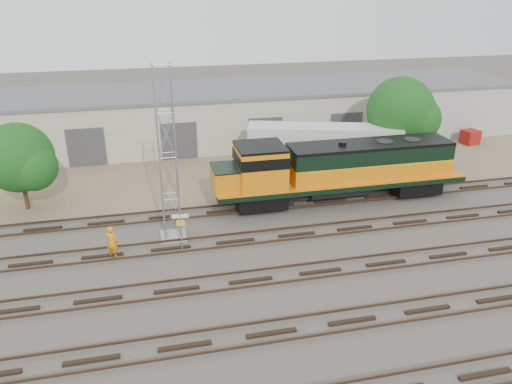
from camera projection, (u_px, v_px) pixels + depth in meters
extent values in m
plane|color=#47423A|center=(304.00, 247.00, 30.65)|extent=(140.00, 140.00, 0.00)
cube|color=#726047|center=(251.00, 165.00, 44.08)|extent=(80.00, 16.00, 0.02)
cube|color=#4C3828|center=(388.00, 374.00, 20.49)|extent=(80.00, 0.08, 0.14)
cube|color=black|center=(352.00, 321.00, 23.91)|extent=(80.00, 2.40, 0.14)
cube|color=#4C3828|center=(359.00, 328.00, 23.18)|extent=(80.00, 0.08, 0.14)
cube|color=#4C3828|center=(346.00, 309.00, 24.52)|extent=(80.00, 0.08, 0.14)
cube|color=black|center=(320.00, 272.00, 27.94)|extent=(80.00, 2.40, 0.14)
cube|color=#4C3828|center=(325.00, 277.00, 27.21)|extent=(80.00, 0.08, 0.14)
cube|color=#4C3828|center=(316.00, 263.00, 28.55)|extent=(80.00, 0.08, 0.14)
cube|color=black|center=(297.00, 235.00, 31.97)|extent=(80.00, 2.40, 0.14)
cube|color=#4C3828|center=(300.00, 238.00, 31.24)|extent=(80.00, 0.08, 0.14)
cube|color=#4C3828|center=(293.00, 227.00, 32.58)|extent=(80.00, 0.08, 0.14)
cube|color=black|center=(278.00, 206.00, 36.00)|extent=(80.00, 2.40, 0.14)
cube|color=#4C3828|center=(281.00, 208.00, 35.27)|extent=(80.00, 0.08, 0.14)
cube|color=#4C3828|center=(275.00, 200.00, 36.61)|extent=(80.00, 0.08, 0.14)
cube|color=#BCB59C|center=(234.00, 115.00, 50.26)|extent=(58.00, 10.00, 5.00)
cube|color=#59595B|center=(234.00, 89.00, 49.22)|extent=(58.40, 10.40, 0.30)
cube|color=#999993|center=(458.00, 115.00, 50.25)|extent=(14.00, 0.10, 5.00)
cube|color=#333335|center=(86.00, 148.00, 43.18)|extent=(3.20, 0.12, 3.40)
cube|color=#333335|center=(179.00, 141.00, 44.82)|extent=(3.20, 0.12, 3.40)
cube|color=#333335|center=(265.00, 136.00, 46.46)|extent=(3.20, 0.12, 3.40)
cube|color=#333335|center=(346.00, 130.00, 48.10)|extent=(3.20, 0.12, 3.40)
cube|color=#333335|center=(421.00, 125.00, 49.74)|extent=(3.20, 0.12, 3.40)
cube|color=black|center=(260.00, 198.00, 35.43)|extent=(3.48, 2.61, 1.09)
cube|color=black|center=(413.00, 184.00, 37.88)|extent=(3.48, 2.61, 1.09)
cube|color=black|center=(340.00, 181.00, 36.36)|extent=(18.47, 3.26, 0.38)
cylinder|color=black|center=(339.00, 190.00, 36.63)|extent=(4.56, 1.20, 1.20)
cube|color=orange|center=(368.00, 168.00, 36.48)|extent=(11.95, 2.82, 1.30)
cube|color=black|center=(370.00, 153.00, 36.00)|extent=(11.95, 2.82, 1.09)
cube|color=black|center=(371.00, 144.00, 35.75)|extent=(11.95, 2.82, 0.22)
cube|color=orange|center=(260.00, 167.00, 34.50)|extent=(3.26, 3.26, 2.82)
cube|color=black|center=(260.00, 147.00, 33.91)|extent=(3.26, 3.26, 0.17)
cube|color=orange|center=(225.00, 179.00, 34.25)|extent=(1.74, 2.61, 1.52)
cube|color=gray|center=(173.00, 236.00, 31.75)|extent=(1.60, 1.60, 0.20)
cylinder|color=gray|center=(159.00, 153.00, 29.94)|extent=(0.08, 0.08, 10.66)
cylinder|color=gray|center=(175.00, 152.00, 30.14)|extent=(0.08, 0.08, 10.66)
cylinder|color=gray|center=(160.00, 158.00, 29.07)|extent=(0.08, 0.08, 10.66)
cylinder|color=gray|center=(176.00, 157.00, 29.27)|extent=(0.08, 0.08, 10.66)
cylinder|color=gray|center=(181.00, 232.00, 29.87)|extent=(0.08, 0.08, 2.42)
cube|color=white|center=(180.00, 216.00, 29.46)|extent=(0.99, 0.14, 0.24)
cube|color=yellow|center=(181.00, 223.00, 29.63)|extent=(0.50, 0.09, 0.38)
imported|color=orange|center=(112.00, 242.00, 29.18)|extent=(0.87, 0.75, 2.00)
cube|color=silver|center=(324.00, 141.00, 41.92)|extent=(12.92, 6.12, 2.64)
cube|color=black|center=(381.00, 166.00, 42.43)|extent=(2.96, 3.02, 0.98)
cube|color=black|center=(265.00, 166.00, 42.10)|extent=(0.15, 0.15, 1.27)
cube|color=black|center=(266.00, 158.00, 43.90)|extent=(0.15, 0.15, 1.27)
cube|color=navy|center=(388.00, 137.00, 49.36)|extent=(1.81, 1.72, 1.50)
cube|color=maroon|center=(470.00, 137.00, 49.44)|extent=(1.73, 1.65, 1.40)
cylinder|color=#382619|center=(26.00, 195.00, 35.26)|extent=(0.30, 0.30, 2.20)
sphere|color=#154B17|center=(18.00, 158.00, 34.16)|extent=(4.81, 4.81, 4.81)
sphere|color=#154B17|center=(32.00, 167.00, 33.90)|extent=(3.37, 3.37, 3.37)
cylinder|color=#382619|center=(255.00, 191.00, 38.30)|extent=(0.26, 0.26, 0.34)
sphere|color=#154B17|center=(255.00, 173.00, 37.71)|extent=(3.78, 3.78, 3.78)
sphere|color=#154B17|center=(266.00, 179.00, 37.51)|extent=(2.65, 2.65, 2.65)
cylinder|color=#382619|center=(396.00, 149.00, 43.69)|extent=(0.33, 0.33, 2.85)
sphere|color=#154B17|center=(400.00, 111.00, 42.33)|extent=(5.71, 5.71, 5.71)
sphere|color=#154B17|center=(417.00, 119.00, 42.03)|extent=(3.99, 3.99, 3.99)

